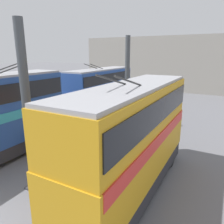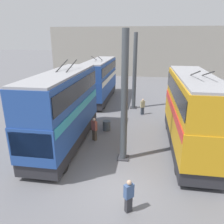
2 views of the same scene
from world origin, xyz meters
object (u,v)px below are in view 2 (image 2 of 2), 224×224
oil_drum (107,126)px  bus_left_near (192,109)px  bus_right_near (63,106)px  person_by_right_row (94,129)px  person_aisle_foreground (129,195)px  bus_right_far (100,78)px  person_aisle_midway (143,106)px

oil_drum → bus_left_near: bearing=-110.4°
bus_right_near → person_by_right_row: bus_right_near is taller
bus_left_near → person_aisle_foreground: 7.70m
oil_drum → person_by_right_row: bearing=164.1°
bus_right_far → person_by_right_row: bearing=-170.4°
bus_right_far → oil_drum: size_ratio=12.16×
bus_right_near → person_aisle_midway: bus_right_near is taller
bus_right_near → person_by_right_row: (1.06, -1.88, -2.03)m
person_by_right_row → oil_drum: size_ratio=2.17×
bus_left_near → person_by_right_row: bus_left_near is taller
bus_left_near → person_aisle_midway: 7.79m
person_by_right_row → oil_drum: 2.14m
bus_right_near → oil_drum: bus_right_near is taller
person_by_right_row → bus_right_far: bearing=-136.1°
person_aisle_foreground → oil_drum: size_ratio=1.98×
bus_right_near → person_by_right_row: 2.96m
person_by_right_row → oil_drum: person_by_right_row is taller
bus_right_far → oil_drum: bearing=-165.0°
person_aisle_midway → person_by_right_row: bearing=-56.0°
bus_right_near → bus_right_far: bearing=0.0°
bus_left_near → bus_right_far: bus_left_near is taller
bus_left_near → bus_right_near: bus_right_near is taller
person_aisle_midway → bus_right_far: bearing=-159.3°
bus_right_near → person_aisle_midway: (7.50, -5.32, -2.12)m
bus_right_near → oil_drum: bearing=-38.6°
bus_left_near → person_aisle_midway: bearing=26.1°
bus_right_far → person_aisle_foreground: (-17.92, -5.01, -1.93)m
person_by_right_row → bus_right_near: bearing=-26.2°
bus_left_near → person_by_right_row: bearing=87.4°
person_by_right_row → oil_drum: (2.00, -0.57, -0.54)m
person_by_right_row → person_aisle_midway: size_ratio=1.09×
bus_right_far → person_aisle_midway: (-4.70, -5.32, -1.92)m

